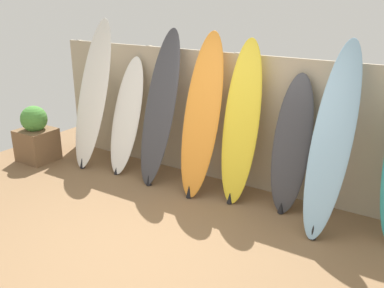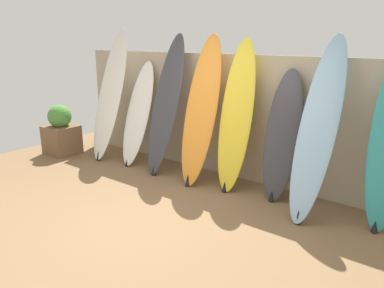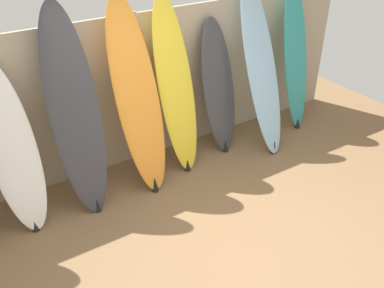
{
  "view_description": "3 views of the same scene",
  "coord_description": "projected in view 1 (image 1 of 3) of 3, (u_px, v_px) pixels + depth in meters",
  "views": [
    {
      "loc": [
        2.51,
        -2.97,
        2.53
      ],
      "look_at": [
        0.1,
        0.78,
        0.95
      ],
      "focal_mm": 40.0,
      "sensor_mm": 36.0,
      "label": 1
    },
    {
      "loc": [
        2.83,
        -2.61,
        2.02
      ],
      "look_at": [
        0.24,
        0.73,
        0.82
      ],
      "focal_mm": 35.0,
      "sensor_mm": 36.0,
      "label": 2
    },
    {
      "loc": [
        -1.92,
        -2.24,
        3.02
      ],
      "look_at": [
        -0.0,
        0.82,
        0.77
      ],
      "focal_mm": 40.0,
      "sensor_mm": 36.0,
      "label": 3
    }
  ],
  "objects": [
    {
      "name": "surfboard_charcoal_5",
      "position": [
        292.0,
        145.0,
        5.07
      ],
      "size": [
        0.47,
        0.49,
        1.66
      ],
      "color": "#38383D",
      "rests_on": "ground"
    },
    {
      "name": "ground",
      "position": [
        143.0,
        248.0,
        4.48
      ],
      "size": [
        7.68,
        7.68,
        0.0
      ],
      "primitive_type": "plane",
      "color": "brown"
    },
    {
      "name": "surfboard_white_1",
      "position": [
        127.0,
        116.0,
        6.26
      ],
      "size": [
        0.5,
        0.71,
        1.66
      ],
      "color": "white",
      "rests_on": "ground"
    },
    {
      "name": "surfboard_charcoal_2",
      "position": [
        160.0,
        109.0,
        5.83
      ],
      "size": [
        0.56,
        0.75,
        2.1
      ],
      "color": "#38383D",
      "rests_on": "ground"
    },
    {
      "name": "fence_back",
      "position": [
        234.0,
        121.0,
        5.77
      ],
      "size": [
        6.08,
        0.11,
        1.8
      ],
      "color": "tan",
      "rests_on": "ground"
    },
    {
      "name": "surfboard_skyblue_6",
      "position": [
        332.0,
        141.0,
        4.6
      ],
      "size": [
        0.45,
        0.89,
        2.09
      ],
      "color": "#8CB7D6",
      "rests_on": "ground"
    },
    {
      "name": "surfboard_yellow_4",
      "position": [
        241.0,
        124.0,
        5.29
      ],
      "size": [
        0.51,
        0.61,
        2.03
      ],
      "color": "yellow",
      "rests_on": "ground"
    },
    {
      "name": "surfboard_orange_3",
      "position": [
        202.0,
        116.0,
        5.47
      ],
      "size": [
        0.54,
        0.75,
        2.09
      ],
      "color": "orange",
      "rests_on": "ground"
    },
    {
      "name": "surfboard_white_0",
      "position": [
        93.0,
        95.0,
        6.42
      ],
      "size": [
        0.56,
        0.8,
        2.19
      ],
      "color": "white",
      "rests_on": "ground"
    },
    {
      "name": "planter_box",
      "position": [
        36.0,
        136.0,
        6.73
      ],
      "size": [
        0.53,
        0.51,
        0.88
      ],
      "color": "brown",
      "rests_on": "ground"
    }
  ]
}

